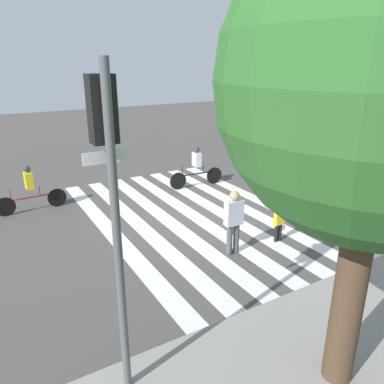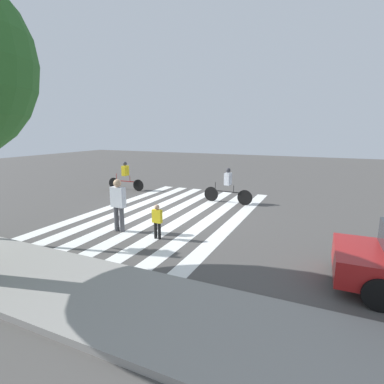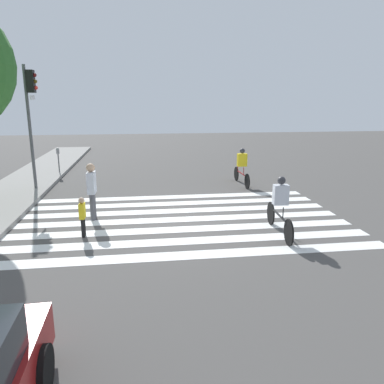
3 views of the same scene
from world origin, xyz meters
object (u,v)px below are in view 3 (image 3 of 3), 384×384
Objects in this scene: cyclist_far_lane at (242,165)px; pedestrian_adult_tall_backpack at (82,215)px; pedestrian_child_with_backpack at (92,188)px; traffic_light at (31,105)px; parking_meter at (58,155)px; cyclist_mid_street at (280,204)px.

pedestrian_adult_tall_backpack is at bearing 132.01° from cyclist_far_lane.
cyclist_far_lane is at bearing 127.05° from pedestrian_child_with_backpack.
cyclist_far_lane is (5.64, -5.94, 0.24)m from pedestrian_adult_tall_backpack.
traffic_light is 4.49× the size of pedestrian_adult_tall_backpack.
traffic_light is 2.80× the size of pedestrian_child_with_backpack.
traffic_light reaches higher than cyclist_far_lane.
parking_meter reaches higher than pedestrian_adult_tall_backpack.
cyclist_mid_street is (-9.57, -7.79, -0.13)m from parking_meter.
cyclist_far_lane is at bearing -45.14° from pedestrian_adult_tall_backpack.
pedestrian_adult_tall_backpack is at bearing -164.87° from parking_meter.
parking_meter is 0.76× the size of pedestrian_child_with_backpack.
traffic_light reaches higher than pedestrian_child_with_backpack.
parking_meter is 1.22× the size of pedestrian_adult_tall_backpack.
cyclist_far_lane reaches higher than pedestrian_adult_tall_backpack.
cyclist_mid_street is at bearing 173.06° from cyclist_far_lane.
pedestrian_child_with_backpack is 0.77× the size of cyclist_far_lane.
parking_meter is at bearing 66.47° from cyclist_far_lane.
pedestrian_child_with_backpack is at bearing -161.38° from parking_meter.
pedestrian_child_with_backpack reaches higher than parking_meter.
cyclist_far_lane is (0.08, -8.48, -2.58)m from traffic_light.
pedestrian_child_with_backpack is at bearing 123.58° from cyclist_far_lane.
cyclist_far_lane is (-3.39, -8.38, -0.13)m from parking_meter.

